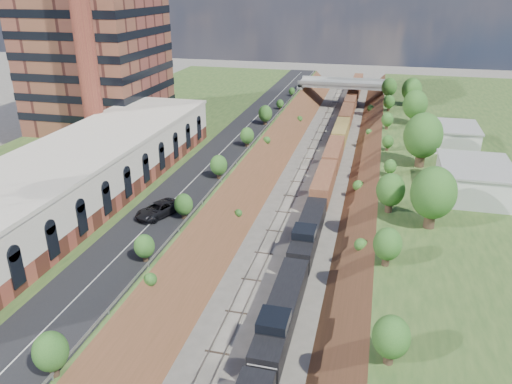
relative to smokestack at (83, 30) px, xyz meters
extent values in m
cube|color=#2E4E20|center=(3.00, 4.00, -22.50)|extent=(44.00, 180.00, 5.00)
cube|color=brown|center=(25.00, 4.00, -25.00)|extent=(10.00, 180.00, 10.00)
cube|color=brown|center=(47.00, 4.00, -25.00)|extent=(10.00, 180.00, 10.00)
cube|color=gray|center=(33.40, 4.00, -24.91)|extent=(1.58, 180.00, 0.18)
cube|color=gray|center=(38.60, 4.00, -24.91)|extent=(1.58, 180.00, 0.18)
cube|color=black|center=(20.50, 4.00, -19.95)|extent=(8.00, 180.00, 0.10)
cube|color=#99999E|center=(24.60, 4.00, -19.45)|extent=(0.06, 171.00, 0.30)
cube|color=brown|center=(8.00, -18.00, -18.90)|extent=(14.00, 62.00, 2.20)
cube|color=beige|center=(8.00, -18.00, -15.65)|extent=(14.00, 62.00, 4.30)
cube|color=beige|center=(8.00, -18.00, -13.25)|extent=(14.30, 62.30, 0.50)
cube|color=brown|center=(-8.00, 16.00, 2.00)|extent=(22.00, 22.00, 44.00)
cylinder|color=brown|center=(0.00, 0.00, 0.00)|extent=(3.20, 3.20, 40.00)
cube|color=gray|center=(24.50, 66.00, -21.90)|extent=(1.50, 8.00, 6.20)
cube|color=gray|center=(47.50, 66.00, -21.90)|extent=(1.50, 8.00, 6.20)
cube|color=gray|center=(36.00, 66.00, -18.80)|extent=(24.00, 8.00, 1.00)
cube|color=gray|center=(36.00, 62.00, -18.00)|extent=(24.00, 0.30, 0.80)
cube|color=gray|center=(36.00, 70.00, -18.00)|extent=(24.00, 0.30, 0.80)
cube|color=silver|center=(59.50, -4.00, -18.00)|extent=(9.00, 12.00, 4.00)
cube|color=silver|center=(59.00, 18.00, -18.20)|extent=(8.00, 10.00, 3.60)
cylinder|color=#473323|center=(53.00, -16.00, -18.69)|extent=(1.30, 1.30, 2.62)
ellipsoid|color=#285D20|center=(53.00, -16.00, -15.54)|extent=(5.25, 5.25, 6.30)
cylinder|color=#473323|center=(24.20, -36.00, -19.39)|extent=(0.66, 0.66, 1.22)
ellipsoid|color=#285D20|center=(24.20, -36.00, -17.92)|extent=(2.45, 2.45, 2.94)
cube|color=black|center=(38.60, -32.83, -22.80)|extent=(2.78, 16.68, 2.59)
cube|color=black|center=(38.60, -15.16, -22.80)|extent=(2.78, 16.68, 2.59)
cube|color=brown|center=(38.60, 46.33, -22.43)|extent=(2.78, 104.28, 3.34)
imported|color=black|center=(20.60, -21.02, -19.04)|extent=(5.07, 6.82, 1.72)
camera|label=1|loc=(45.91, -72.47, 6.92)|focal=35.00mm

